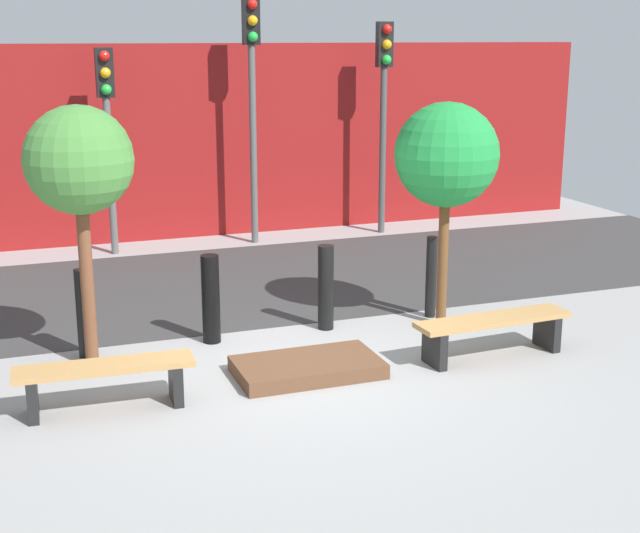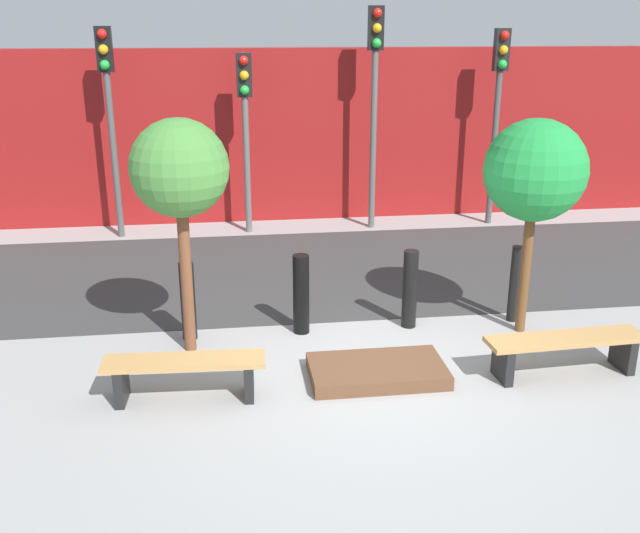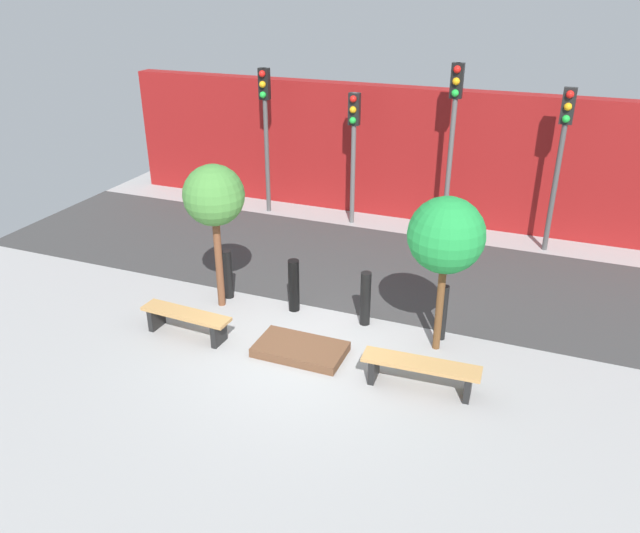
{
  "view_description": "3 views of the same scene",
  "coord_description": "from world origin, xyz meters",
  "px_view_note": "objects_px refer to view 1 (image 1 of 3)",
  "views": [
    {
      "loc": [
        -2.96,
        -8.57,
        3.55
      ],
      "look_at": [
        0.18,
        0.03,
        1.16
      ],
      "focal_mm": 50.0,
      "sensor_mm": 36.0,
      "label": 1
    },
    {
      "loc": [
        -1.63,
        -7.26,
        3.86
      ],
      "look_at": [
        -0.58,
        0.53,
        1.17
      ],
      "focal_mm": 40.0,
      "sensor_mm": 36.0,
      "label": 2
    },
    {
      "loc": [
        3.68,
        -8.46,
        6.0
      ],
      "look_at": [
        0.18,
        0.4,
        1.49
      ],
      "focal_mm": 35.0,
      "sensor_mm": 36.0,
      "label": 3
    }
  ],
  "objects_px": {
    "planter_bed": "(308,367)",
    "bench_right": "(493,328)",
    "tree_behind_right_bench": "(446,156)",
    "traffic_light_mid_east": "(252,78)",
    "bollard_far_left": "(85,313)",
    "traffic_light_mid_west": "(107,113)",
    "bollard_right": "(431,277)",
    "tree_behind_left_bench": "(79,163)",
    "traffic_light_east": "(384,90)",
    "bench_left": "(105,377)",
    "bollard_center": "(326,288)",
    "bollard_left": "(211,299)"
  },
  "relations": [
    {
      "from": "tree_behind_right_bench",
      "to": "traffic_light_mid_east",
      "type": "bearing_deg",
      "value": 100.16
    },
    {
      "from": "planter_bed",
      "to": "tree_behind_right_bench",
      "type": "bearing_deg",
      "value": 25.98
    },
    {
      "from": "bench_right",
      "to": "bollard_right",
      "type": "bearing_deg",
      "value": 86.44
    },
    {
      "from": "traffic_light_mid_east",
      "to": "traffic_light_east",
      "type": "relative_size",
      "value": 1.1
    },
    {
      "from": "bollard_center",
      "to": "bench_left",
      "type": "bearing_deg",
      "value": -151.15
    },
    {
      "from": "bench_left",
      "to": "planter_bed",
      "type": "distance_m",
      "value": 2.18
    },
    {
      "from": "bench_right",
      "to": "bollard_right",
      "type": "relative_size",
      "value": 1.77
    },
    {
      "from": "bench_left",
      "to": "traffic_light_east",
      "type": "relative_size",
      "value": 0.46
    },
    {
      "from": "tree_behind_left_bench",
      "to": "planter_bed",
      "type": "bearing_deg",
      "value": -25.98
    },
    {
      "from": "bench_left",
      "to": "tree_behind_left_bench",
      "type": "xyz_separation_m",
      "value": [
        0.0,
        1.25,
        1.91
      ]
    },
    {
      "from": "bench_right",
      "to": "traffic_light_mid_west",
      "type": "xyz_separation_m",
      "value": [
        -3.37,
        6.47,
        1.99
      ]
    },
    {
      "from": "bollard_left",
      "to": "traffic_light_mid_east",
      "type": "height_order",
      "value": "traffic_light_mid_east"
    },
    {
      "from": "planter_bed",
      "to": "traffic_light_east",
      "type": "height_order",
      "value": "traffic_light_east"
    },
    {
      "from": "bollard_far_left",
      "to": "bollard_center",
      "type": "bearing_deg",
      "value": 0.0
    },
    {
      "from": "tree_behind_right_bench",
      "to": "planter_bed",
      "type": "bearing_deg",
      "value": -154.02
    },
    {
      "from": "bollard_right",
      "to": "bench_left",
      "type": "bearing_deg",
      "value": -159.88
    },
    {
      "from": "bollard_far_left",
      "to": "traffic_light_mid_west",
      "type": "height_order",
      "value": "traffic_light_mid_west"
    },
    {
      "from": "bench_right",
      "to": "bollard_far_left",
      "type": "relative_size",
      "value": 1.83
    },
    {
      "from": "planter_bed",
      "to": "traffic_light_mid_west",
      "type": "distance_m",
      "value": 6.77
    },
    {
      "from": "bollard_right",
      "to": "planter_bed",
      "type": "bearing_deg",
      "value": -147.49
    },
    {
      "from": "bollard_far_left",
      "to": "bollard_center",
      "type": "xyz_separation_m",
      "value": [
        2.9,
        0.0,
        0.02
      ]
    },
    {
      "from": "bollard_center",
      "to": "traffic_light_mid_east",
      "type": "relative_size",
      "value": 0.26
    },
    {
      "from": "planter_bed",
      "to": "bench_right",
      "type": "bearing_deg",
      "value": -5.31
    },
    {
      "from": "planter_bed",
      "to": "bollard_right",
      "type": "height_order",
      "value": "bollard_right"
    },
    {
      "from": "tree_behind_left_bench",
      "to": "bollard_far_left",
      "type": "relative_size",
      "value": 2.79
    },
    {
      "from": "planter_bed",
      "to": "traffic_light_mid_east",
      "type": "bearing_deg",
      "value": 79.02
    },
    {
      "from": "bollard_left",
      "to": "bollard_center",
      "type": "xyz_separation_m",
      "value": [
        1.45,
        0.0,
        -0.0
      ]
    },
    {
      "from": "bench_left",
      "to": "bench_right",
      "type": "relative_size",
      "value": 0.92
    },
    {
      "from": "bollard_far_left",
      "to": "bollard_right",
      "type": "height_order",
      "value": "bollard_right"
    },
    {
      "from": "planter_bed",
      "to": "traffic_light_east",
      "type": "xyz_separation_m",
      "value": [
        3.65,
        6.27,
        2.52
      ]
    },
    {
      "from": "bollard_far_left",
      "to": "traffic_light_mid_east",
      "type": "relative_size",
      "value": 0.25
    },
    {
      "from": "tree_behind_right_bench",
      "to": "bollard_right",
      "type": "bearing_deg",
      "value": 86.66
    },
    {
      "from": "planter_bed",
      "to": "bollard_right",
      "type": "bearing_deg",
      "value": 32.51
    },
    {
      "from": "planter_bed",
      "to": "traffic_light_east",
      "type": "distance_m",
      "value": 7.68
    },
    {
      "from": "bench_left",
      "to": "planter_bed",
      "type": "bearing_deg",
      "value": 8.17
    },
    {
      "from": "tree_behind_left_bench",
      "to": "bollard_center",
      "type": "xyz_separation_m",
      "value": [
        2.88,
        0.34,
        -1.72
      ]
    },
    {
      "from": "tree_behind_right_bench",
      "to": "traffic_light_mid_east",
      "type": "distance_m",
      "value": 5.35
    },
    {
      "from": "bollard_right",
      "to": "traffic_light_east",
      "type": "height_order",
      "value": "traffic_light_east"
    },
    {
      "from": "bollard_center",
      "to": "traffic_light_east",
      "type": "xyz_separation_m",
      "value": [
        2.92,
        4.89,
        2.07
      ]
    },
    {
      "from": "bench_right",
      "to": "traffic_light_east",
      "type": "xyz_separation_m",
      "value": [
        1.5,
        6.47,
        2.26
      ]
    },
    {
      "from": "planter_bed",
      "to": "bollard_far_left",
      "type": "xyz_separation_m",
      "value": [
        -2.17,
        1.38,
        0.43
      ]
    },
    {
      "from": "traffic_light_mid_west",
      "to": "planter_bed",
      "type": "bearing_deg",
      "value": -79.02
    },
    {
      "from": "bollard_far_left",
      "to": "tree_behind_left_bench",
      "type": "bearing_deg",
      "value": -86.66
    },
    {
      "from": "bollard_right",
      "to": "tree_behind_left_bench",
      "type": "bearing_deg",
      "value": -175.56
    },
    {
      "from": "bollard_far_left",
      "to": "traffic_light_east",
      "type": "xyz_separation_m",
      "value": [
        5.82,
        4.89,
        2.09
      ]
    },
    {
      "from": "traffic_light_mid_west",
      "to": "tree_behind_right_bench",
      "type": "bearing_deg",
      "value": -57.17
    },
    {
      "from": "bench_left",
      "to": "tree_behind_left_bench",
      "type": "distance_m",
      "value": 2.29
    },
    {
      "from": "tree_behind_right_bench",
      "to": "bollard_far_left",
      "type": "xyz_separation_m",
      "value": [
        -4.32,
        0.34,
        -1.62
      ]
    },
    {
      "from": "bench_left",
      "to": "bench_right",
      "type": "bearing_deg",
      "value": 2.86
    },
    {
      "from": "traffic_light_mid_east",
      "to": "bollard_right",
      "type": "bearing_deg",
      "value": -78.94
    }
  ]
}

